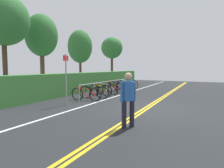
# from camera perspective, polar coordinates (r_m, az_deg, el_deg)

# --- Properties ---
(ground_plane) EXTENTS (36.32, 13.86, 0.05)m
(ground_plane) POSITION_cam_1_polar(r_m,az_deg,el_deg) (8.43, 10.28, -7.20)
(ground_plane) COLOR #232628
(centre_line_yellow_inner) EXTENTS (32.69, 0.10, 0.00)m
(centre_line_yellow_inner) POSITION_cam_1_polar(r_m,az_deg,el_deg) (8.40, 10.81, -7.06)
(centre_line_yellow_inner) COLOR gold
(centre_line_yellow_inner) RESTS_ON ground_plane
(centre_line_yellow_outer) EXTENTS (32.69, 0.10, 0.00)m
(centre_line_yellow_outer) POSITION_cam_1_polar(r_m,az_deg,el_deg) (8.44, 9.76, -6.99)
(centre_line_yellow_outer) COLOR gold
(centre_line_yellow_outer) RESTS_ON ground_plane
(bike_lane_stripe_white) EXTENTS (32.69, 0.12, 0.00)m
(bike_lane_stripe_white) POSITION_cam_1_polar(r_m,az_deg,el_deg) (9.48, -5.25, -5.63)
(bike_lane_stripe_white) COLOR white
(bike_lane_stripe_white) RESTS_ON ground_plane
(bike_rack) EXTENTS (7.23, 0.05, 0.87)m
(bike_rack) POSITION_cam_1_polar(r_m,az_deg,el_deg) (12.84, -0.21, 0.02)
(bike_rack) COLOR #9EA0A5
(bike_rack) RESTS_ON ground_plane
(bicycle_0) EXTENTS (0.46, 1.74, 0.72)m
(bicycle_0) POSITION_cam_1_polar(r_m,az_deg,el_deg) (10.21, -7.68, -3.00)
(bicycle_0) COLOR black
(bicycle_0) RESTS_ON ground_plane
(bicycle_1) EXTENTS (0.57, 1.72, 0.74)m
(bicycle_1) POSITION_cam_1_polar(r_m,az_deg,el_deg) (10.89, -5.41, -2.44)
(bicycle_1) COLOR black
(bicycle_1) RESTS_ON ground_plane
(bicycle_2) EXTENTS (0.46, 1.72, 0.76)m
(bicycle_2) POSITION_cam_1_polar(r_m,az_deg,el_deg) (11.83, -3.42, -1.81)
(bicycle_2) COLOR black
(bicycle_2) RESTS_ON ground_plane
(bicycle_3) EXTENTS (0.46, 1.74, 0.74)m
(bicycle_3) POSITION_cam_1_polar(r_m,az_deg,el_deg) (12.53, -1.64, -1.48)
(bicycle_3) COLOR black
(bicycle_3) RESTS_ON ground_plane
(bicycle_4) EXTENTS (0.69, 1.73, 0.76)m
(bicycle_4) POSITION_cam_1_polar(r_m,az_deg,el_deg) (13.30, 0.59, -1.06)
(bicycle_4) COLOR black
(bicycle_4) RESTS_ON ground_plane
(bicycle_5) EXTENTS (0.63, 1.68, 0.78)m
(bicycle_5) POSITION_cam_1_polar(r_m,az_deg,el_deg) (14.06, 2.29, -0.70)
(bicycle_5) COLOR black
(bicycle_5) RESTS_ON ground_plane
(bicycle_6) EXTENTS (0.46, 1.75, 0.73)m
(bicycle_6) POSITION_cam_1_polar(r_m,az_deg,el_deg) (14.91, 3.36, -0.49)
(bicycle_6) COLOR black
(bicycle_6) RESTS_ON ground_plane
(bicycle_7) EXTENTS (0.46, 1.84, 0.77)m
(bicycle_7) POSITION_cam_1_polar(r_m,az_deg,el_deg) (15.63, 4.54, -0.18)
(bicycle_7) COLOR black
(bicycle_7) RESTS_ON ground_plane
(pedestrian) EXTENTS (0.41, 0.34, 1.59)m
(pedestrian) POSITION_cam_1_polar(r_m,az_deg,el_deg) (5.51, 4.83, -3.68)
(pedestrian) COLOR #1E1E2D
(pedestrian) RESTS_ON ground_plane
(sign_post_near) EXTENTS (0.36, 0.06, 2.34)m
(sign_post_near) POSITION_cam_1_polar(r_m,az_deg,el_deg) (9.04, -13.52, 2.69)
(sign_post_near) COLOR gray
(sign_post_near) RESTS_ON ground_plane
(hedge_backdrop) EXTENTS (16.18, 1.03, 1.37)m
(hedge_backdrop) POSITION_cam_1_polar(r_m,az_deg,el_deg) (15.29, -5.54, 0.92)
(hedge_backdrop) COLOR #387533
(hedge_backdrop) RESTS_ON ground_plane
(tree_near_left) EXTENTS (2.65, 2.65, 5.57)m
(tree_near_left) POSITION_cam_1_polar(r_m,az_deg,el_deg) (11.95, -29.69, 16.21)
(tree_near_left) COLOR #473323
(tree_near_left) RESTS_ON ground_plane
(tree_mid) EXTENTS (2.13, 2.13, 5.27)m
(tree_mid) POSITION_cam_1_polar(r_m,az_deg,el_deg) (13.95, -20.25, 13.24)
(tree_mid) COLOR brown
(tree_mid) RESTS_ON ground_plane
(tree_far_right) EXTENTS (2.16, 2.16, 5.05)m
(tree_far_right) POSITION_cam_1_polar(r_m,az_deg,el_deg) (17.47, -9.49, 10.88)
(tree_far_right) COLOR #473323
(tree_far_right) RESTS_ON ground_plane
(tree_extra) EXTENTS (2.43, 2.43, 5.20)m
(tree_extra) POSITION_cam_1_polar(r_m,az_deg,el_deg) (22.26, -0.03, 10.59)
(tree_extra) COLOR #473323
(tree_extra) RESTS_ON ground_plane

